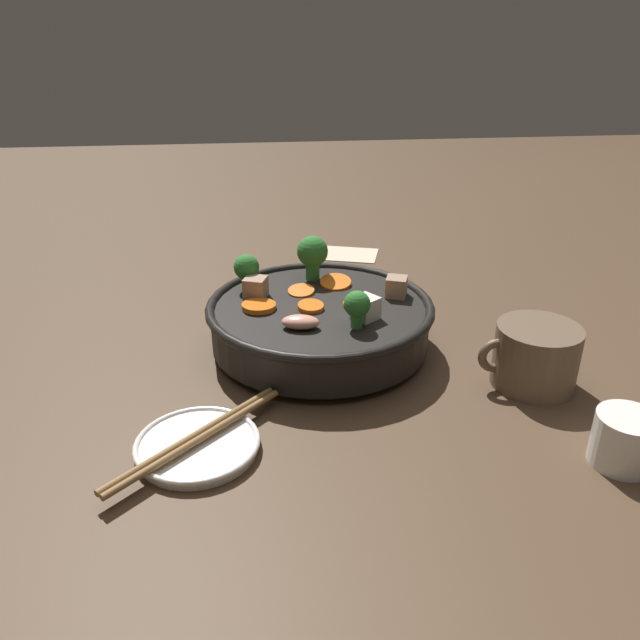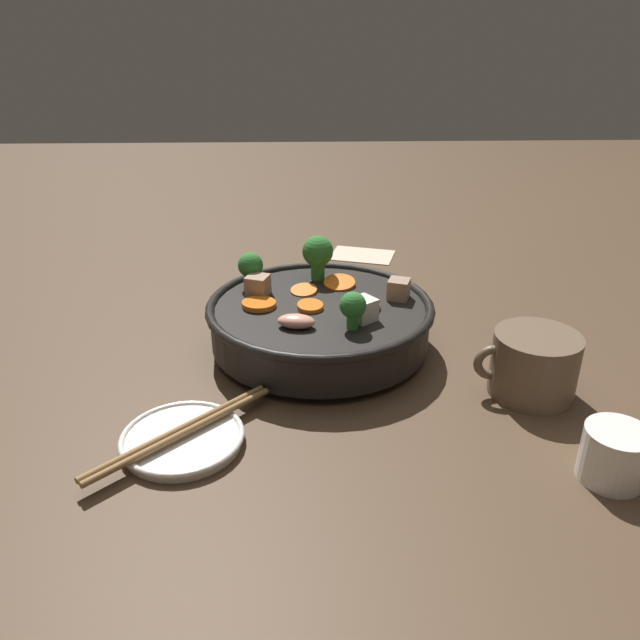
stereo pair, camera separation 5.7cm
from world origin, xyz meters
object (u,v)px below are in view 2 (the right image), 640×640
at_px(dark_mug, 533,364).
at_px(stirfry_bowl, 320,318).
at_px(tea_cup, 614,454).
at_px(side_saucer, 183,439).
at_px(chopsticks_pair, 182,431).

bearing_deg(dark_mug, stirfry_bowl, -26.37).
relative_size(stirfry_bowl, tea_cup, 4.75).
relative_size(side_saucer, dark_mug, 1.06).
distance_m(dark_mug, chopsticks_pair, 0.39).
bearing_deg(stirfry_bowl, side_saucer, 54.29).
xyz_separation_m(tea_cup, dark_mug, (0.03, -0.15, 0.01)).
bearing_deg(side_saucer, tea_cup, 171.09).
bearing_deg(tea_cup, stirfry_bowl, -45.35).
bearing_deg(dark_mug, tea_cup, 99.89).
bearing_deg(chopsticks_pair, dark_mug, -167.51).
height_order(stirfry_bowl, chopsticks_pair, stirfry_bowl).
bearing_deg(side_saucer, stirfry_bowl, -125.71).
height_order(side_saucer, tea_cup, tea_cup).
bearing_deg(chopsticks_pair, side_saucer, 0.00).
bearing_deg(chopsticks_pair, tea_cup, 171.09).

